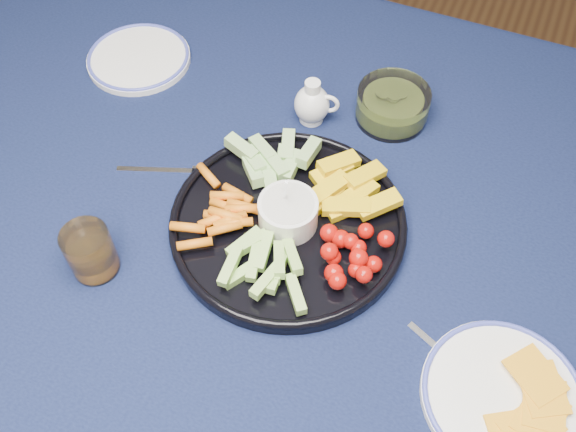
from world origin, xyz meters
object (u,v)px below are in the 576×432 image
at_px(crudite_platter, 287,219).
at_px(side_plate_extra, 139,58).
at_px(pickle_bowl, 392,106).
at_px(cheese_plate, 504,395).
at_px(dining_table, 314,246).
at_px(juice_tumbler, 91,254).
at_px(creamer_pitcher, 312,104).

bearing_deg(crudite_platter, side_plate_extra, 149.32).
bearing_deg(pickle_bowl, side_plate_extra, -174.54).
bearing_deg(cheese_plate, side_plate_extra, 153.62).
xyz_separation_m(dining_table, side_plate_extra, (-0.42, 0.19, 0.10)).
xyz_separation_m(juice_tumbler, side_plate_extra, (-0.17, 0.40, -0.03)).
bearing_deg(cheese_plate, crudite_platter, 158.86).
xyz_separation_m(dining_table, creamer_pitcher, (-0.08, 0.18, 0.12)).
height_order(dining_table, cheese_plate, cheese_plate).
relative_size(pickle_bowl, juice_tumbler, 1.53).
bearing_deg(juice_tumbler, dining_table, 39.70).
relative_size(crudite_platter, cheese_plate, 1.71).
distance_m(creamer_pitcher, pickle_bowl, 0.13).
xyz_separation_m(crudite_platter, juice_tumbler, (-0.22, -0.17, 0.01)).
height_order(pickle_bowl, juice_tumbler, juice_tumbler).
xyz_separation_m(pickle_bowl, cheese_plate, (0.27, -0.41, -0.01)).
relative_size(dining_table, juice_tumbler, 21.45).
bearing_deg(dining_table, juice_tumbler, -140.30).
distance_m(dining_table, juice_tumbler, 0.34).
distance_m(dining_table, side_plate_extra, 0.47).
height_order(cheese_plate, side_plate_extra, cheese_plate).
bearing_deg(crudite_platter, creamer_pitcher, 102.54).
xyz_separation_m(dining_table, juice_tumbler, (-0.25, -0.21, 0.12)).
xyz_separation_m(creamer_pitcher, juice_tumbler, (-0.17, -0.38, -0.00)).
bearing_deg(cheese_plate, dining_table, 151.31).
distance_m(pickle_bowl, juice_tumbler, 0.53).
bearing_deg(juice_tumbler, crudite_platter, 37.27).
relative_size(creamer_pitcher, side_plate_extra, 0.44).
bearing_deg(crudite_platter, dining_table, 53.56).
bearing_deg(pickle_bowl, creamer_pitcher, -154.88).
xyz_separation_m(pickle_bowl, side_plate_extra, (-0.46, -0.04, -0.02)).
distance_m(dining_table, creamer_pitcher, 0.23).
bearing_deg(creamer_pitcher, crudite_platter, -77.46).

